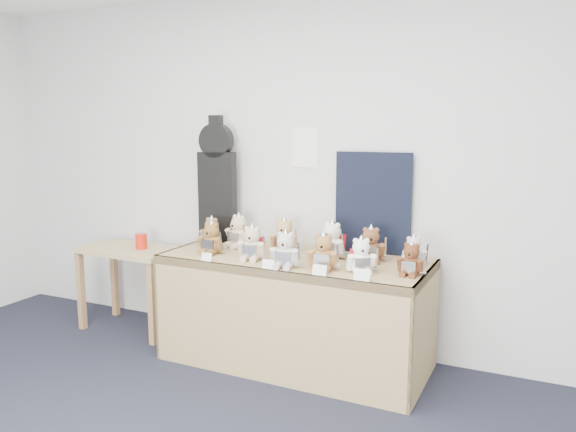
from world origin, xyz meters
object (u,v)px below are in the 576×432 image
at_px(display_table, 290,283).
at_px(teddy_back_centre_right, 332,242).
at_px(guitar_case, 217,181).
at_px(teddy_front_left, 252,244).
at_px(teddy_front_far_right, 361,257).
at_px(red_cup, 141,241).
at_px(teddy_front_far_left, 211,239).
at_px(teddy_back_left, 238,232).
at_px(teddy_back_end, 414,252).
at_px(teddy_front_centre, 285,251).
at_px(teddy_front_right, 323,253).
at_px(teddy_back_far_left, 211,233).
at_px(teddy_back_centre_left, 284,237).
at_px(teddy_front_end, 411,260).
at_px(side_table, 131,262).
at_px(teddy_back_right, 371,246).

distance_m(display_table, teddy_back_centre_right, 0.41).
bearing_deg(guitar_case, teddy_back_centre_right, -11.53).
height_order(teddy_front_left, teddy_front_far_right, teddy_front_left).
xyz_separation_m(red_cup, teddy_front_far_left, (0.80, -0.19, 0.12)).
height_order(teddy_back_left, teddy_back_end, teddy_back_left).
relative_size(teddy_front_centre, teddy_back_left, 0.95).
height_order(teddy_front_right, teddy_back_far_left, teddy_front_right).
xyz_separation_m(teddy_front_right, teddy_back_far_left, (-1.04, 0.31, -0.01)).
bearing_deg(teddy_back_left, display_table, -4.10).
relative_size(display_table, teddy_back_centre_left, 6.77).
height_order(guitar_case, teddy_front_end, guitar_case).
height_order(teddy_front_centre, teddy_back_centre_right, teddy_back_centre_right).
relative_size(teddy_front_far_left, teddy_back_centre_left, 0.93).
height_order(display_table, teddy_front_centre, teddy_front_centre).
relative_size(teddy_front_left, teddy_back_far_left, 1.07).
bearing_deg(guitar_case, teddy_front_left, -41.23).
distance_m(guitar_case, teddy_back_centre_left, 0.75).
relative_size(display_table, red_cup, 15.06).
bearing_deg(teddy_back_centre_right, teddy_back_left, -172.15).
xyz_separation_m(teddy_front_far_left, teddy_front_far_right, (1.14, -0.05, -0.00)).
height_order(guitar_case, teddy_front_right, guitar_case).
bearing_deg(teddy_back_end, display_table, 163.89).
height_order(display_table, side_table, display_table).
distance_m(teddy_front_far_left, teddy_back_centre_right, 0.87).
bearing_deg(teddy_front_left, teddy_back_right, 10.88).
xyz_separation_m(red_cup, teddy_back_end, (2.20, 0.06, 0.11)).
height_order(teddy_front_far_right, teddy_back_left, teddy_back_left).
distance_m(teddy_front_left, teddy_back_left, 0.42).
relative_size(teddy_front_centre, teddy_back_right, 1.00).
distance_m(red_cup, teddy_back_end, 2.21).
bearing_deg(teddy_back_end, teddy_back_centre_right, 153.22).
distance_m(teddy_front_end, teddy_back_centre_right, 0.64).
relative_size(teddy_front_end, teddy_back_right, 0.87).
height_order(teddy_front_centre, teddy_back_left, teddy_back_left).
relative_size(teddy_back_left, teddy_back_end, 1.24).
xyz_separation_m(teddy_back_centre_left, teddy_back_right, (0.66, -0.02, -0.00)).
height_order(teddy_front_end, teddy_back_far_left, teddy_back_far_left).
bearing_deg(side_table, teddy_back_far_left, 4.45).
bearing_deg(side_table, teddy_front_right, -6.52).
height_order(teddy_front_left, teddy_front_centre, teddy_front_centre).
xyz_separation_m(display_table, teddy_back_right, (0.52, 0.19, 0.27)).
height_order(teddy_back_end, teddy_back_far_left, teddy_back_far_left).
bearing_deg(teddy_back_end, teddy_front_end, -110.57).
bearing_deg(teddy_back_right, teddy_back_left, 162.01).
bearing_deg(teddy_back_far_left, teddy_front_end, -0.86).
bearing_deg(teddy_front_far_right, guitar_case, 133.62).
distance_m(display_table, teddy_back_end, 0.87).
relative_size(side_table, teddy_back_right, 3.18).
bearing_deg(teddy_back_far_left, teddy_back_right, 8.09).
relative_size(guitar_case, teddy_front_far_left, 3.83).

